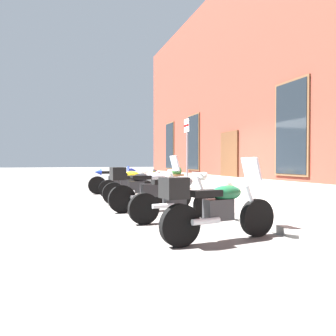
# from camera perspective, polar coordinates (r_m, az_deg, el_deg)

# --- Properties ---
(ground_plane) EXTENTS (140.00, 140.00, 0.00)m
(ground_plane) POSITION_cam_1_polar(r_m,az_deg,el_deg) (8.77, 3.60, -6.83)
(ground_plane) COLOR #565451
(sidewalk) EXTENTS (27.31, 2.33, 0.14)m
(sidewalk) POSITION_cam_1_polar(r_m,az_deg,el_deg) (9.28, 10.24, -5.96)
(sidewalk) COLOR gray
(sidewalk) RESTS_ON ground_plane
(lane_stripe) EXTENTS (27.31, 0.12, 0.01)m
(lane_stripe) POSITION_cam_1_polar(r_m,az_deg,el_deg) (8.05, -17.96, -7.56)
(lane_stripe) COLOR silver
(lane_stripe) RESTS_ON ground_plane
(motorcycle_blue_sport) EXTENTS (0.62, 2.07, 1.06)m
(motorcycle_blue_sport) POSITION_cam_1_polar(r_m,az_deg,el_deg) (11.96, -9.37, -1.97)
(motorcycle_blue_sport) COLOR black
(motorcycle_blue_sport) RESTS_ON ground_plane
(motorcycle_yellow_naked) EXTENTS (0.62, 1.97, 0.97)m
(motorcycle_yellow_naked) POSITION_cam_1_polar(r_m,az_deg,el_deg) (10.47, -7.29, -2.90)
(motorcycle_yellow_naked) COLOR black
(motorcycle_yellow_naked) RESTS_ON ground_plane
(motorcycle_black_sport) EXTENTS (0.62, 2.04, 1.01)m
(motorcycle_black_sport) POSITION_cam_1_polar(r_m,az_deg,el_deg) (8.92, -5.13, -3.13)
(motorcycle_black_sport) COLOR black
(motorcycle_black_sport) RESTS_ON ground_plane
(motorcycle_silver_touring) EXTENTS (0.62, 2.17, 1.38)m
(motorcycle_silver_touring) POSITION_cam_1_polar(r_m,az_deg,el_deg) (7.55, -3.85, -3.74)
(motorcycle_silver_touring) COLOR black
(motorcycle_silver_touring) RESTS_ON ground_plane
(motorcycle_grey_naked) EXTENTS (0.62, 2.03, 0.99)m
(motorcycle_grey_naked) POSITION_cam_1_polar(r_m,az_deg,el_deg) (6.23, 1.82, -5.53)
(motorcycle_grey_naked) COLOR black
(motorcycle_grey_naked) RESTS_ON ground_plane
(motorcycle_green_touring) EXTENTS (0.63, 2.03, 1.28)m
(motorcycle_green_touring) POSITION_cam_1_polar(r_m,az_deg,el_deg) (4.69, 8.70, -7.12)
(motorcycle_green_touring) COLOR black
(motorcycle_green_touring) RESTS_ON ground_plane
(parking_sign) EXTENTS (0.36, 0.07, 2.57)m
(parking_sign) POSITION_cam_1_polar(r_m,az_deg,el_deg) (10.56, 3.55, 4.29)
(parking_sign) COLOR #4C4C51
(parking_sign) RESTS_ON sidewalk
(barrel_planter) EXTENTS (0.62, 0.62, 0.92)m
(barrel_planter) POSITION_cam_1_polar(r_m,az_deg,el_deg) (12.31, 1.65, -2.07)
(barrel_planter) COLOR brown
(barrel_planter) RESTS_ON sidewalk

